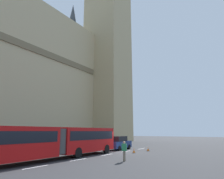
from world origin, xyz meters
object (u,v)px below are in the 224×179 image
at_px(sedan_lead, 119,143).
at_px(pedestrian_near_cones, 124,150).
at_px(traffic_cone_west, 134,150).
at_px(traffic_cone_middle, 148,149).
at_px(articulated_bus, 54,140).

xyz_separation_m(sedan_lead, pedestrian_near_cones, (-9.47, -6.10, -0.00)).
xyz_separation_m(traffic_cone_west, pedestrian_near_cones, (-6.63, -2.34, 0.63)).
relative_size(traffic_cone_middle, pedestrian_near_cones, 0.34).
bearing_deg(traffic_cone_west, pedestrian_near_cones, -160.55).
height_order(sedan_lead, traffic_cone_middle, sedan_lead).
relative_size(articulated_bus, traffic_cone_west, 29.08).
bearing_deg(pedestrian_near_cones, traffic_cone_west, 19.45).
relative_size(articulated_bus, traffic_cone_middle, 29.08).
bearing_deg(sedan_lead, pedestrian_near_cones, -147.20).
height_order(articulated_bus, sedan_lead, articulated_bus).
xyz_separation_m(sedan_lead, traffic_cone_west, (-2.85, -3.76, -0.63)).
xyz_separation_m(traffic_cone_middle, pedestrian_near_cones, (-9.86, -1.88, 0.63)).
bearing_deg(sedan_lead, traffic_cone_west, -127.09).
height_order(sedan_lead, pedestrian_near_cones, sedan_lead).
distance_m(sedan_lead, traffic_cone_middle, 4.28).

